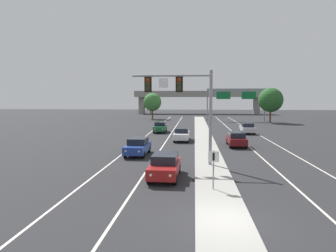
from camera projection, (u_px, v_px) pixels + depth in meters
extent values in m
plane|color=#28282B|center=(224.00, 223.00, 13.03)|extent=(260.00, 260.00, 0.00)
cube|color=#9E9B93|center=(207.00, 150.00, 30.89)|extent=(2.40, 110.00, 0.15)
cube|color=silver|center=(166.00, 141.00, 38.24)|extent=(0.14, 100.00, 0.01)
cube|color=silver|center=(243.00, 142.00, 37.44)|extent=(0.14, 100.00, 0.01)
cube|color=silver|center=(140.00, 140.00, 38.52)|extent=(0.14, 100.00, 0.01)
cube|color=silver|center=(271.00, 142.00, 37.16)|extent=(0.14, 100.00, 0.01)
cylinder|color=gray|center=(211.00, 118.00, 23.49)|extent=(0.24, 0.24, 7.20)
cylinder|color=gray|center=(171.00, 76.00, 23.46)|extent=(6.00, 0.16, 0.16)
cube|color=black|center=(179.00, 84.00, 23.50)|extent=(0.56, 0.06, 1.20)
cube|color=#38330F|center=(179.00, 84.00, 23.46)|extent=(0.32, 0.32, 1.00)
sphere|color=red|center=(179.00, 80.00, 23.27)|extent=(0.22, 0.22, 0.22)
sphere|color=#282828|center=(179.00, 84.00, 23.30)|extent=(0.22, 0.22, 0.22)
sphere|color=#282828|center=(179.00, 88.00, 23.32)|extent=(0.22, 0.22, 0.22)
cube|color=black|center=(148.00, 84.00, 23.71)|extent=(0.56, 0.06, 1.20)
cube|color=#38330F|center=(148.00, 84.00, 23.67)|extent=(0.32, 0.32, 1.00)
sphere|color=red|center=(148.00, 80.00, 23.47)|extent=(0.22, 0.22, 0.22)
sphere|color=#282828|center=(148.00, 84.00, 23.50)|extent=(0.22, 0.22, 0.22)
sphere|color=#282828|center=(148.00, 88.00, 23.53)|extent=(0.22, 0.22, 0.22)
cube|color=white|center=(163.00, 83.00, 23.54)|extent=(0.70, 0.04, 0.70)
cylinder|color=gray|center=(213.00, 170.00, 17.26)|extent=(0.08, 0.08, 2.20)
cube|color=white|center=(214.00, 157.00, 17.16)|extent=(0.60, 0.03, 0.60)
cube|color=black|center=(214.00, 157.00, 17.14)|extent=(0.12, 0.01, 0.44)
cube|color=maroon|center=(165.00, 168.00, 20.28)|extent=(1.91, 4.44, 0.70)
cube|color=black|center=(165.00, 158.00, 20.44)|extent=(1.64, 2.41, 0.56)
sphere|color=#EAE5C6|center=(170.00, 176.00, 18.05)|extent=(0.18, 0.18, 0.18)
sphere|color=#EAE5C6|center=(151.00, 175.00, 18.18)|extent=(0.18, 0.18, 0.18)
cylinder|color=black|center=(175.00, 179.00, 18.74)|extent=(0.24, 0.65, 0.64)
cylinder|color=black|center=(149.00, 179.00, 18.91)|extent=(0.24, 0.65, 0.64)
cylinder|color=black|center=(179.00, 168.00, 21.71)|extent=(0.24, 0.65, 0.64)
cylinder|color=black|center=(156.00, 168.00, 21.88)|extent=(0.24, 0.65, 0.64)
cube|color=navy|center=(138.00, 148.00, 28.47)|extent=(1.92, 4.45, 0.70)
cube|color=black|center=(138.00, 141.00, 28.63)|extent=(1.65, 2.42, 0.56)
sphere|color=#EAE5C6|center=(139.00, 152.00, 26.24)|extent=(0.18, 0.18, 0.18)
sphere|color=#EAE5C6|center=(126.00, 151.00, 26.37)|extent=(0.18, 0.18, 0.18)
cylinder|color=black|center=(143.00, 155.00, 26.92)|extent=(0.24, 0.65, 0.64)
cylinder|color=black|center=(125.00, 154.00, 27.10)|extent=(0.24, 0.65, 0.64)
cylinder|color=black|center=(149.00, 149.00, 29.89)|extent=(0.24, 0.65, 0.64)
cylinder|color=black|center=(133.00, 149.00, 30.07)|extent=(0.24, 0.65, 0.64)
cube|color=silver|center=(182.00, 135.00, 37.96)|extent=(1.87, 4.43, 0.70)
cube|color=black|center=(182.00, 130.00, 38.12)|extent=(1.62, 2.40, 0.56)
sphere|color=#EAE5C6|center=(186.00, 137.00, 35.74)|extent=(0.18, 0.18, 0.18)
sphere|color=#EAE5C6|center=(176.00, 137.00, 35.86)|extent=(0.18, 0.18, 0.18)
cylinder|color=black|center=(188.00, 140.00, 36.43)|extent=(0.23, 0.64, 0.64)
cylinder|color=black|center=(174.00, 140.00, 36.59)|extent=(0.23, 0.64, 0.64)
cylinder|color=black|center=(189.00, 137.00, 39.40)|extent=(0.23, 0.64, 0.64)
cylinder|color=black|center=(176.00, 137.00, 39.56)|extent=(0.23, 0.64, 0.64)
cube|color=#195633|center=(160.00, 128.00, 47.49)|extent=(1.86, 4.42, 0.70)
cube|color=black|center=(160.00, 124.00, 47.66)|extent=(1.62, 2.40, 0.56)
sphere|color=#EAE5C6|center=(163.00, 129.00, 45.28)|extent=(0.18, 0.18, 0.18)
sphere|color=#EAE5C6|center=(155.00, 129.00, 45.36)|extent=(0.18, 0.18, 0.18)
cylinder|color=black|center=(165.00, 131.00, 45.98)|extent=(0.23, 0.64, 0.64)
cylinder|color=black|center=(154.00, 131.00, 46.09)|extent=(0.23, 0.64, 0.64)
cylinder|color=black|center=(166.00, 129.00, 48.96)|extent=(0.23, 0.64, 0.64)
cylinder|color=black|center=(156.00, 129.00, 49.07)|extent=(0.23, 0.64, 0.64)
cube|color=#5B0F14|center=(236.00, 140.00, 33.72)|extent=(1.82, 4.41, 0.70)
cube|color=black|center=(237.00, 135.00, 33.45)|extent=(1.60, 2.38, 0.56)
sphere|color=#EAE5C6|center=(229.00, 137.00, 35.93)|extent=(0.18, 0.18, 0.18)
sphere|color=#EAE5C6|center=(239.00, 137.00, 35.84)|extent=(0.18, 0.18, 0.18)
cylinder|color=black|center=(227.00, 141.00, 35.31)|extent=(0.22, 0.64, 0.64)
cylinder|color=black|center=(241.00, 142.00, 35.18)|extent=(0.22, 0.64, 0.64)
cylinder|color=black|center=(230.00, 145.00, 32.33)|extent=(0.22, 0.64, 0.64)
cylinder|color=black|center=(246.00, 146.00, 32.20)|extent=(0.22, 0.64, 0.64)
cube|color=#B7B7BC|center=(247.00, 129.00, 45.97)|extent=(1.90, 4.44, 0.70)
cube|color=black|center=(247.00, 125.00, 45.69)|extent=(1.64, 2.41, 0.56)
sphere|color=#EAE5C6|center=(241.00, 127.00, 48.18)|extent=(0.18, 0.18, 0.18)
sphere|color=#EAE5C6|center=(249.00, 127.00, 48.06)|extent=(0.18, 0.18, 0.18)
cylinder|color=black|center=(240.00, 130.00, 47.57)|extent=(0.23, 0.64, 0.64)
cylinder|color=black|center=(251.00, 130.00, 47.40)|extent=(0.23, 0.64, 0.64)
cylinder|color=black|center=(243.00, 132.00, 44.60)|extent=(0.23, 0.64, 0.64)
cylinder|color=black|center=(254.00, 133.00, 44.43)|extent=(0.23, 0.64, 0.64)
cylinder|color=gray|center=(207.00, 105.00, 71.49)|extent=(0.28, 0.28, 7.50)
cylinder|color=gray|center=(265.00, 105.00, 70.39)|extent=(0.28, 0.28, 7.50)
cube|color=gray|center=(236.00, 90.00, 70.64)|extent=(13.00, 0.36, 0.70)
cube|color=#0F6033|center=(223.00, 95.00, 70.79)|extent=(3.20, 0.08, 1.70)
cube|color=#0F6033|center=(249.00, 95.00, 70.31)|extent=(3.20, 0.08, 1.70)
cube|color=gray|center=(198.00, 95.00, 103.33)|extent=(42.40, 6.40, 1.10)
cube|color=gray|center=(198.00, 92.00, 100.26)|extent=(42.40, 0.36, 0.90)
cube|color=gray|center=(142.00, 105.00, 105.26)|extent=(1.80, 2.40, 5.65)
cube|color=gray|center=(257.00, 106.00, 102.00)|extent=(1.80, 2.40, 5.65)
cylinder|color=#4C3823|center=(151.00, 111.00, 106.07)|extent=(0.36, 0.36, 1.89)
sphere|color=#1E4C28|center=(151.00, 104.00, 105.86)|extent=(3.46, 3.46, 3.46)
cylinder|color=#4C3823|center=(270.00, 116.00, 65.48)|extent=(0.36, 0.36, 2.82)
sphere|color=#235623|center=(271.00, 100.00, 65.17)|extent=(5.16, 5.16, 5.16)
cylinder|color=#4C3823|center=(152.00, 114.00, 77.59)|extent=(0.36, 0.36, 2.47)
sphere|color=#387533|center=(152.00, 102.00, 77.31)|extent=(4.52, 4.52, 4.52)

